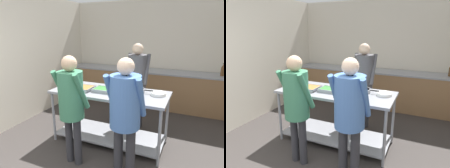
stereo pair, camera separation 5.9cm
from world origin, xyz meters
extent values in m
cube|color=beige|center=(0.00, 4.16, 1.32)|extent=(4.30, 0.06, 2.65)
cube|color=beige|center=(-2.12, 2.08, 1.32)|extent=(0.06, 4.28, 2.65)
cube|color=olive|center=(0.00, 3.79, 0.44)|extent=(4.14, 0.62, 0.88)
cube|color=gray|center=(0.00, 3.79, 0.90)|extent=(4.14, 0.65, 0.04)
cube|color=black|center=(0.47, 3.79, 0.91)|extent=(0.49, 0.43, 0.02)
cube|color=gray|center=(-0.08, 1.75, 0.90)|extent=(1.93, 0.80, 0.04)
cube|color=gray|center=(-0.08, 1.75, 0.12)|extent=(1.85, 0.72, 0.02)
cylinder|color=gray|center=(-1.00, 1.40, 0.44)|extent=(0.04, 0.04, 0.88)
cylinder|color=gray|center=(0.83, 1.40, 0.44)|extent=(0.04, 0.04, 0.88)
cylinder|color=gray|center=(-1.00, 2.10, 0.44)|extent=(0.04, 0.04, 0.88)
cylinder|color=gray|center=(0.83, 2.10, 0.44)|extent=(0.04, 0.04, 0.88)
cylinder|color=silver|center=(-0.89, 1.91, 0.95)|extent=(0.20, 0.20, 0.05)
sphere|color=#2D702D|center=(-0.84, 1.91, 0.99)|extent=(0.05, 0.05, 0.05)
sphere|color=#2D702D|center=(-0.88, 1.96, 0.99)|extent=(0.05, 0.05, 0.05)
sphere|color=#2D702D|center=(-0.91, 1.93, 0.99)|extent=(0.06, 0.06, 0.06)
sphere|color=#2D702D|center=(-0.93, 1.89, 0.99)|extent=(0.06, 0.06, 0.06)
sphere|color=#2D702D|center=(-0.88, 1.89, 0.99)|extent=(0.05, 0.05, 0.05)
cube|color=gray|center=(-0.56, 1.66, 0.93)|extent=(0.38, 0.31, 0.01)
cube|color=#9E6B33|center=(-0.56, 1.66, 0.95)|extent=(0.36, 0.28, 0.04)
cube|color=gray|center=(-0.56, 1.51, 0.95)|extent=(0.38, 0.01, 0.05)
cube|color=gray|center=(-0.56, 1.81, 0.95)|extent=(0.38, 0.01, 0.05)
cube|color=gray|center=(-0.75, 1.66, 0.95)|extent=(0.01, 0.31, 0.05)
cube|color=gray|center=(-0.37, 1.66, 0.95)|extent=(0.01, 0.31, 0.05)
cube|color=gray|center=(-0.12, 1.72, 0.93)|extent=(0.43, 0.27, 0.01)
cube|color=#387A38|center=(-0.12, 1.72, 0.95)|extent=(0.40, 0.24, 0.04)
cube|color=gray|center=(-0.12, 1.59, 0.95)|extent=(0.43, 0.01, 0.05)
cube|color=gray|center=(-0.12, 1.84, 0.95)|extent=(0.43, 0.01, 0.05)
cube|color=gray|center=(-0.33, 1.72, 0.95)|extent=(0.01, 0.27, 0.05)
cube|color=gray|center=(0.09, 1.72, 0.95)|extent=(0.01, 0.27, 0.05)
cylinder|color=gray|center=(0.34, 1.88, 0.95)|extent=(0.28, 0.28, 0.06)
cylinder|color=#B7472D|center=(0.34, 1.88, 0.98)|extent=(0.24, 0.24, 0.01)
cylinder|color=black|center=(0.55, 1.88, 0.98)|extent=(0.14, 0.02, 0.02)
cylinder|color=white|center=(0.70, 1.87, 0.93)|extent=(0.24, 0.24, 0.01)
cylinder|color=white|center=(0.70, 1.87, 0.94)|extent=(0.24, 0.24, 0.01)
cylinder|color=white|center=(0.70, 1.87, 0.95)|extent=(0.23, 0.23, 0.01)
cylinder|color=white|center=(0.70, 1.87, 0.96)|extent=(0.23, 0.23, 0.01)
cylinder|color=#2D2D33|center=(-0.41, 1.02, 0.36)|extent=(0.11, 0.11, 0.72)
cylinder|color=#2D2D33|center=(-0.25, 1.01, 0.36)|extent=(0.11, 0.11, 0.72)
cylinder|color=#3D7F5B|center=(-0.51, 1.03, 1.12)|extent=(0.10, 0.31, 0.54)
cylinder|color=#3D7F5B|center=(-0.15, 0.99, 1.12)|extent=(0.10, 0.31, 0.54)
cylinder|color=#3D7F5B|center=(-0.33, 1.01, 1.05)|extent=(0.34, 0.34, 0.66)
sphere|color=tan|center=(-0.33, 1.01, 1.48)|extent=(0.21, 0.21, 0.21)
cylinder|color=#2D2D33|center=(0.36, 1.04, 0.36)|extent=(0.12, 0.12, 0.72)
cylinder|color=#2D2D33|center=(0.53, 1.03, 0.36)|extent=(0.12, 0.12, 0.72)
cylinder|color=#4770B2|center=(0.24, 1.05, 1.14)|extent=(0.08, 0.31, 0.54)
cylinder|color=#4770B2|center=(0.65, 1.03, 1.14)|extent=(0.08, 0.31, 0.54)
cylinder|color=#4770B2|center=(0.45, 1.04, 1.06)|extent=(0.38, 0.38, 0.67)
sphere|color=beige|center=(0.45, 1.04, 1.50)|extent=(0.21, 0.21, 0.21)
cylinder|color=#2D2D33|center=(0.24, 2.50, 0.38)|extent=(0.11, 0.11, 0.76)
cylinder|color=#2D2D33|center=(0.08, 2.51, 0.38)|extent=(0.11, 0.11, 0.76)
cylinder|color=#4C4C51|center=(0.35, 2.50, 1.19)|extent=(0.07, 0.31, 0.57)
cylinder|color=#4C4C51|center=(-0.03, 2.51, 1.19)|extent=(0.07, 0.31, 0.57)
cylinder|color=#4C4C51|center=(0.16, 2.51, 1.11)|extent=(0.36, 0.36, 0.70)
sphere|color=beige|center=(0.16, 2.51, 1.56)|extent=(0.21, 0.21, 0.21)
cylinder|color=brown|center=(1.73, 3.78, 1.02)|extent=(0.08, 0.08, 0.19)
camera|label=1|loc=(1.21, -1.13, 1.91)|focal=32.00mm
camera|label=2|loc=(1.26, -1.11, 1.91)|focal=32.00mm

